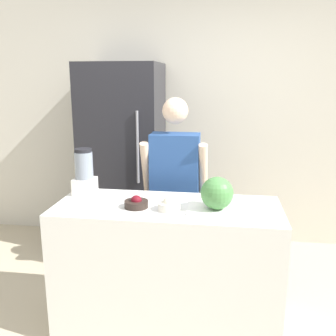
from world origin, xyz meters
TOP-DOWN VIEW (x-y plane):
  - wall_back at (0.00, 1.95)m, footprint 8.00×0.06m
  - counter_island at (0.00, 0.31)m, footprint 1.51×0.62m
  - refrigerator at (-0.64, 1.56)m, footprint 0.76×0.69m
  - person at (-0.03, 0.91)m, footprint 0.53×0.26m
  - cutting_board at (0.31, 0.27)m, footprint 0.34×0.28m
  - watermelon at (0.33, 0.25)m, footprint 0.21×0.21m
  - bowl_cherries at (-0.20, 0.24)m, footprint 0.16×0.16m
  - bowl_cream at (0.03, 0.22)m, footprint 0.14×0.14m
  - blender at (-0.63, 0.47)m, footprint 0.15×0.15m

SIDE VIEW (x-z plane):
  - counter_island at x=0.00m, z-range 0.00..0.92m
  - person at x=-0.03m, z-range 0.02..1.62m
  - cutting_board at x=0.31m, z-range 0.92..0.93m
  - refrigerator at x=-0.64m, z-range 0.00..1.89m
  - bowl_cherries at x=-0.20m, z-range 0.90..0.99m
  - bowl_cream at x=0.03m, z-range 0.90..1.00m
  - watermelon at x=0.33m, z-range 0.93..1.14m
  - blender at x=-0.63m, z-range 0.90..1.24m
  - wall_back at x=0.00m, z-range 0.00..2.60m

